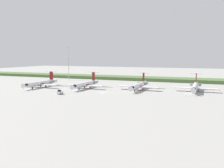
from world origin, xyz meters
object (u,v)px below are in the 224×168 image
Objects in this scene: baggage_tug at (60,92)px; safety_cone_mid_marker at (195,96)px; regional_jet_second at (86,84)px; antenna_mast at (69,67)px; safety_cone_front_marker at (186,96)px; regional_jet_fourth at (195,87)px; regional_jet_nearest at (41,83)px; regional_jet_third at (139,85)px.

safety_cone_mid_marker is at bearing 15.00° from baggage_tug.
regional_jet_second is 24.63m from baggage_tug.
safety_cone_front_marker is (92.61, -45.88, -10.31)m from antenna_mast.
regional_jet_fourth is 18.82m from safety_cone_mid_marker.
antenna_mast is 103.86m from safety_cone_front_marker.
antenna_mast is (-35.36, 38.36, 8.05)m from regional_jet_second.
baggage_tug is at bearing -150.11° from regional_jet_fourth.
regional_jet_nearest and regional_jet_fourth have the same top height.
regional_jet_third is 33.37m from safety_cone_mid_marker.
regional_jet_nearest is 89.25m from regional_jet_fourth.
regional_jet_fourth is 56.36× the size of safety_cone_mid_marker.
baggage_tug is 5.82× the size of safety_cone_front_marker.
baggage_tug is (26.05, -18.83, -1.53)m from regional_jet_nearest.
safety_cone_mid_marker is at bearing -7.22° from regional_jet_second.
regional_jet_second reaches higher than safety_cone_mid_marker.
baggage_tug is at bearing -35.86° from regional_jet_nearest.
baggage_tug is (-1.42, -24.54, -1.53)m from regional_jet_second.
regional_jet_nearest and regional_jet_third have the same top height.
safety_cone_mid_marker is (96.58, -46.12, -10.31)m from antenna_mast.
safety_cone_front_marker is at bearing -7.49° from regional_jet_second.
antenna_mast reaches higher than safety_cone_front_marker.
regional_jet_nearest is at bearing -79.84° from antenna_mast.
regional_jet_fourth is 9.69× the size of baggage_tug.
safety_cone_front_marker is at bearing -25.89° from regional_jet_third.
regional_jet_third is 9.69× the size of baggage_tug.
baggage_tug is 61.09m from safety_cone_front_marker.
regional_jet_third is 56.36× the size of safety_cone_mid_marker.
antenna_mast is at bearing 163.97° from regional_jet_fourth.
baggage_tug is at bearing -163.82° from safety_cone_front_marker.
regional_jet_fourth reaches higher than safety_cone_front_marker.
regional_jet_nearest reaches higher than safety_cone_front_marker.
regional_jet_third is at bearing 156.73° from safety_cone_mid_marker.
regional_jet_third is at bearing 10.82° from regional_jet_nearest.
antenna_mast is at bearing 100.16° from regional_jet_nearest.
antenna_mast reaches higher than safety_cone_mid_marker.
regional_jet_nearest is 1.00× the size of regional_jet_second.
safety_cone_front_marker is (26.61, -12.92, -2.26)m from regional_jet_third.
regional_jet_nearest is 45.49m from antenna_mast.
safety_cone_front_marker is (58.66, 17.02, -0.73)m from baggage_tug.
regional_jet_nearest is at bearing 178.68° from safety_cone_mid_marker.
baggage_tug is 64.85m from safety_cone_mid_marker.
regional_jet_fourth is 71.12m from baggage_tug.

